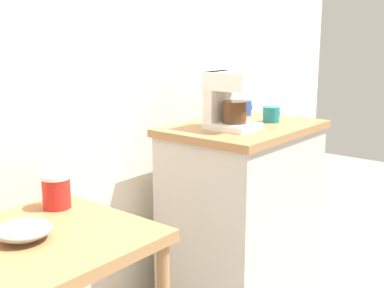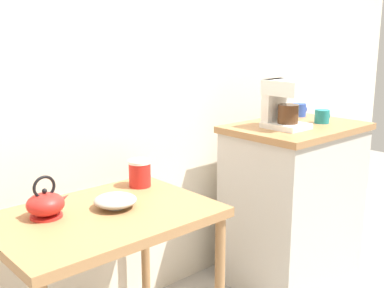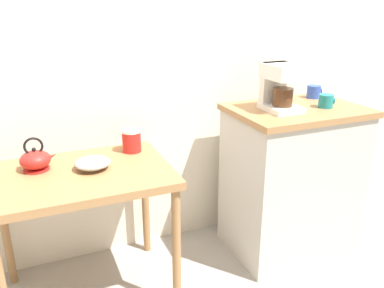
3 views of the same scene
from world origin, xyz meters
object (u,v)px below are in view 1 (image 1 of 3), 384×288
Objects in this scene: mug_dark_teal at (271,114)px; mug_blue at (244,108)px; coffee_maker at (229,98)px; canister_enamel at (56,191)px; bowl_stoneware at (23,230)px.

mug_blue is at bearing 67.29° from mug_dark_teal.
coffee_maker is 2.85× the size of mug_blue.
coffee_maker is (0.80, -0.20, 0.28)m from canister_enamel.
canister_enamel is 1.38× the size of mug_blue.
canister_enamel is 1.41× the size of mug_dark_teal.
mug_blue is (1.42, 0.12, 0.21)m from bowl_stoneware.
coffee_maker is (1.05, -0.04, 0.31)m from bowl_stoneware.
mug_blue is (0.09, 0.22, 0.00)m from mug_dark_teal.
mug_dark_teal is (1.33, -0.10, 0.21)m from bowl_stoneware.
canister_enamel is 1.19m from mug_blue.
mug_dark_teal reaches higher than bowl_stoneware.
bowl_stoneware is 0.29m from canister_enamel.
mug_blue is at bearing 23.37° from coffee_maker.
canister_enamel is 0.49× the size of coffee_maker.
bowl_stoneware is at bearing -175.15° from mug_blue.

